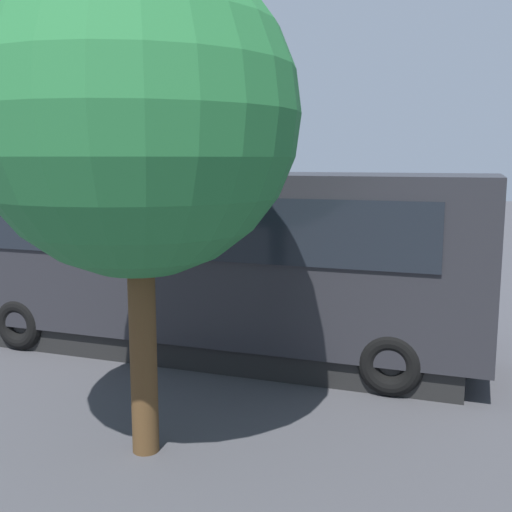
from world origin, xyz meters
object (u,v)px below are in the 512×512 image
object	(u,v)px
tree_centre	(136,89)
spectator_left	(270,271)
parked_motorcycle_silver	(420,310)
spectator_far_left	(318,278)
spectator_centre	(221,265)
traffic_cone	(275,268)
tour_bus	(212,263)
stunt_motorcycle	(227,245)

from	to	relation	value
tree_centre	spectator_left	bearing A→B (deg)	-86.78
parked_motorcycle_silver	tree_centre	world-z (taller)	tree_centre
spectator_left	tree_centre	bearing A→B (deg)	93.22
spectator_far_left	spectator_centre	xyz separation A→B (m)	(2.33, -0.35, 0.09)
spectator_centre	tree_centre	world-z (taller)	tree_centre
spectator_far_left	tree_centre	size ratio (longest dim) A/B	0.26
parked_motorcycle_silver	spectator_left	bearing A→B (deg)	-10.36
spectator_left	traffic_cone	world-z (taller)	spectator_left
traffic_cone	parked_motorcycle_silver	bearing A→B (deg)	132.72
tour_bus	parked_motorcycle_silver	bearing A→B (deg)	-147.22
parked_motorcycle_silver	traffic_cone	size ratio (longest dim) A/B	3.26
spectator_centre	parked_motorcycle_silver	world-z (taller)	spectator_centre
spectator_centre	stunt_motorcycle	size ratio (longest dim) A/B	0.90
spectator_centre	traffic_cone	world-z (taller)	spectator_centre
tour_bus	spectator_far_left	world-z (taller)	tour_bus
spectator_left	parked_motorcycle_silver	xyz separation A→B (m)	(-3.32, 0.61, -0.51)
tour_bus	spectator_centre	world-z (taller)	tour_bus
spectator_left	parked_motorcycle_silver	bearing A→B (deg)	169.64
stunt_motorcycle	tree_centre	distance (m)	11.22
spectator_left	spectator_centre	world-z (taller)	spectator_centre
traffic_cone	tree_centre	xyz separation A→B (m)	(-1.40, 10.95, 3.96)
tour_bus	spectator_left	distance (m)	3.01
traffic_cone	tree_centre	bearing A→B (deg)	97.29
tour_bus	spectator_left	bearing A→B (deg)	-95.33
traffic_cone	tree_centre	size ratio (longest dim) A/B	0.10
tour_bus	stunt_motorcycle	xyz separation A→B (m)	(2.04, -6.46, -0.62)
spectator_far_left	stunt_motorcycle	bearing A→B (deg)	-48.47
spectator_far_left	stunt_motorcycle	distance (m)	5.27
spectator_centre	tour_bus	bearing A→B (deg)	107.01
tour_bus	tree_centre	world-z (taller)	tree_centre
parked_motorcycle_silver	stunt_motorcycle	world-z (taller)	stunt_motorcycle
spectator_left	stunt_motorcycle	xyz separation A→B (m)	(2.31, -3.54, 0.04)
parked_motorcycle_silver	tree_centre	bearing A→B (deg)	64.87
tour_bus	tree_centre	xyz separation A→B (m)	(-0.66, 3.94, 2.62)
spectator_left	spectator_centre	xyz separation A→B (m)	(1.15, 0.06, 0.09)
parked_motorcycle_silver	tree_centre	distance (m)	7.88
stunt_motorcycle	spectator_left	bearing A→B (deg)	123.16
tour_bus	parked_motorcycle_silver	distance (m)	4.43
traffic_cone	spectator_far_left	bearing A→B (deg)	116.05
spectator_centre	stunt_motorcycle	bearing A→B (deg)	-72.07
stunt_motorcycle	tour_bus	bearing A→B (deg)	107.52
tour_bus	tree_centre	size ratio (longest dim) A/B	1.52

